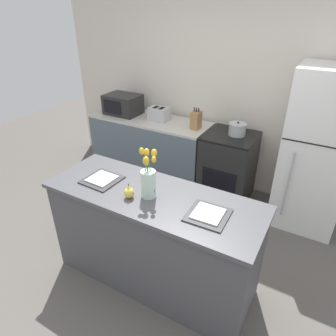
{
  "coord_description": "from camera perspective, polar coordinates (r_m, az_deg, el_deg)",
  "views": [
    {
      "loc": [
        1.09,
        -1.66,
        2.27
      ],
      "look_at": [
        0.0,
        0.25,
        1.05
      ],
      "focal_mm": 32.0,
      "sensor_mm": 36.0,
      "label": 1
    }
  ],
  "objects": [
    {
      "name": "kitchen_island",
      "position": [
        2.68,
        -2.73,
        -13.3
      ],
      "size": [
        1.8,
        0.66,
        0.93
      ],
      "color": "#4C4C51",
      "rests_on": "ground_plane"
    },
    {
      "name": "plate_setting_right",
      "position": [
        2.18,
        7.61,
        -8.77
      ],
      "size": [
        0.3,
        0.3,
        0.02
      ],
      "color": "#333338",
      "rests_on": "kitchen_island"
    },
    {
      "name": "toaster",
      "position": [
        4.06,
        -1.76,
        10.27
      ],
      "size": [
        0.28,
        0.18,
        0.17
      ],
      "color": "#B7BABC",
      "rests_on": "back_counter"
    },
    {
      "name": "ground_plane",
      "position": [
        3.01,
        -2.51,
        -19.9
      ],
      "size": [
        10.0,
        10.0,
        0.0
      ],
      "primitive_type": "plane",
      "color": "#59544F"
    },
    {
      "name": "flower_vase",
      "position": [
        2.3,
        -3.75,
        -2.27
      ],
      "size": [
        0.14,
        0.13,
        0.42
      ],
      "color": "silver",
      "rests_on": "kitchen_island"
    },
    {
      "name": "back_counter",
      "position": [
        4.31,
        -3.33,
        3.81
      ],
      "size": [
        1.68,
        0.6,
        0.88
      ],
      "color": "slate",
      "rests_on": "ground_plane"
    },
    {
      "name": "plate_setting_left",
      "position": [
        2.63,
        -12.47,
        -2.12
      ],
      "size": [
        0.3,
        0.3,
        0.02
      ],
      "color": "#333338",
      "rests_on": "kitchen_island"
    },
    {
      "name": "refrigerator",
      "position": [
        3.54,
        26.55,
        2.67
      ],
      "size": [
        0.68,
        0.67,
        1.76
      ],
      "color": "white",
      "rests_on": "ground_plane"
    },
    {
      "name": "microwave",
      "position": [
        4.35,
        -8.58,
        11.91
      ],
      "size": [
        0.48,
        0.37,
        0.27
      ],
      "color": "black",
      "rests_on": "back_counter"
    },
    {
      "name": "pear_figurine",
      "position": [
        2.34,
        -7.44,
        -4.6
      ],
      "size": [
        0.08,
        0.08,
        0.13
      ],
      "color": "#E5CC4C",
      "rests_on": "kitchen_island"
    },
    {
      "name": "stove_range",
      "position": [
        3.86,
        11.29,
        0.12
      ],
      "size": [
        0.6,
        0.61,
        0.88
      ],
      "color": "black",
      "rests_on": "ground_plane"
    },
    {
      "name": "cooking_pot",
      "position": [
        3.67,
        13.07,
        7.22
      ],
      "size": [
        0.21,
        0.21,
        0.17
      ],
      "color": "#B2B5B7",
      "rests_on": "stove_range"
    },
    {
      "name": "knife_block",
      "position": [
        3.77,
        5.36,
        9.04
      ],
      "size": [
        0.1,
        0.14,
        0.27
      ],
      "color": "#A37547",
      "rests_on": "back_counter"
    },
    {
      "name": "back_wall",
      "position": [
        3.93,
        13.22,
        14.68
      ],
      "size": [
        5.2,
        0.08,
        2.7
      ],
      "color": "silver",
      "rests_on": "ground_plane"
    }
  ]
}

